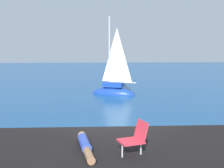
% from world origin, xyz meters
% --- Properties ---
extents(ground_plane, '(160.00, 160.00, 0.00)m').
position_xyz_m(ground_plane, '(0.00, 0.00, 0.00)').
color(ground_plane, navy).
extents(boulder_seaward, '(1.81, 1.87, 1.06)m').
position_xyz_m(boulder_seaward, '(3.00, -1.41, 0.00)').
color(boulder_seaward, black).
rests_on(boulder_seaward, ground).
extents(boulder_inland, '(1.86, 2.02, 1.15)m').
position_xyz_m(boulder_inland, '(1.66, -1.05, 0.00)').
color(boulder_inland, black).
rests_on(boulder_inland, ground).
extents(sailboat_near, '(3.70, 2.57, 6.71)m').
position_xyz_m(sailboat_near, '(1.16, 11.55, 0.36)').
color(sailboat_near, '#193D99').
rests_on(sailboat_near, ground).
extents(person_sunbather, '(0.44, 1.76, 0.25)m').
position_xyz_m(person_sunbather, '(-0.92, -3.12, 1.07)').
color(person_sunbather, '#334CB2').
rests_on(person_sunbather, shore_ledge).
extents(beach_chair, '(0.70, 0.63, 0.80)m').
position_xyz_m(beach_chair, '(0.23, -3.61, 1.40)').
color(beach_chair, '#E03342').
rests_on(beach_chair, shore_ledge).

